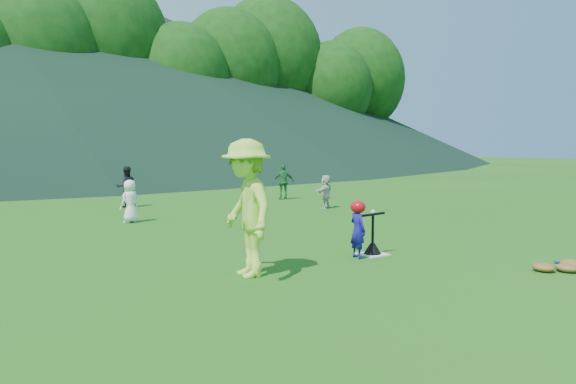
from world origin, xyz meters
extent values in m
plane|color=#1E5A14|center=(0.00, 0.00, 0.00)|extent=(120.00, 120.00, 0.00)
cube|color=silver|center=(0.00, 0.00, 0.01)|extent=(0.45, 0.45, 0.02)
sphere|color=white|center=(0.00, 0.00, 0.74)|extent=(0.08, 0.08, 0.08)
imported|color=navy|center=(-0.38, -0.05, 0.47)|extent=(0.25, 0.36, 0.93)
imported|color=#B0E643|center=(-2.54, -0.08, 0.98)|extent=(0.94, 1.38, 1.97)
imported|color=white|center=(-2.01, 6.21, 0.52)|extent=(0.58, 0.47, 1.03)
imported|color=black|center=(-0.97, 9.45, 0.61)|extent=(0.65, 0.53, 1.22)
imported|color=#23743A|center=(4.15, 8.64, 0.60)|extent=(0.76, 0.53, 1.20)
imported|color=silver|center=(3.65, 5.76, 0.49)|extent=(0.95, 0.67, 0.99)
cone|color=black|center=(0.00, 0.00, 0.11)|extent=(0.30, 0.30, 0.18)
cylinder|color=black|center=(0.00, 0.00, 0.45)|extent=(0.04, 0.04, 0.50)
ellipsoid|color=#B50C13|center=(-0.38, -0.05, 0.85)|extent=(0.24, 0.26, 0.22)
cylinder|color=black|center=(-0.08, -0.03, 0.70)|extent=(0.62, 0.07, 0.07)
ellipsoid|color=olive|center=(1.45, -2.60, 0.06)|extent=(0.28, 0.34, 0.13)
ellipsoid|color=olive|center=(1.80, -2.48, 0.06)|extent=(0.28, 0.34, 0.13)
ellipsoid|color=olive|center=(1.20, -2.38, 0.06)|extent=(0.28, 0.34, 0.13)
cylinder|color=#263FA5|center=(2.15, -2.35, 0.03)|extent=(0.62, 0.37, 0.05)
cube|color=gray|center=(0.00, 28.00, 0.60)|extent=(70.00, 0.03, 1.20)
cube|color=yellow|center=(0.00, 28.00, 1.24)|extent=(70.00, 0.08, 0.08)
cylinder|color=gray|center=(0.00, 28.00, 0.60)|extent=(0.07, 0.07, 1.30)
cylinder|color=gray|center=(35.00, 28.00, 0.60)|extent=(0.07, 0.07, 1.30)
cylinder|color=#382314|center=(1.60, 33.50, 1.91)|extent=(0.56, 0.56, 3.81)
ellipsoid|color=#164711|center=(1.60, 33.50, 7.96)|extent=(8.28, 8.28, 9.53)
cylinder|color=#382314|center=(6.40, 35.00, 2.20)|extent=(0.56, 0.56, 4.41)
ellipsoid|color=#164711|center=(6.40, 35.00, 9.20)|extent=(9.58, 9.58, 11.01)
cylinder|color=#382314|center=(11.20, 32.00, 1.63)|extent=(0.56, 0.56, 3.25)
ellipsoid|color=#164711|center=(11.20, 32.00, 6.79)|extent=(7.07, 7.07, 8.13)
cylinder|color=#382314|center=(16.00, 33.50, 1.92)|extent=(0.56, 0.56, 3.85)
ellipsoid|color=#164711|center=(16.00, 33.50, 8.03)|extent=(8.36, 8.36, 9.61)
cylinder|color=#382314|center=(20.80, 35.00, 2.22)|extent=(0.56, 0.56, 4.44)
ellipsoid|color=#164711|center=(20.80, 35.00, 9.27)|extent=(9.65, 9.65, 11.10)
cylinder|color=#382314|center=(25.60, 32.00, 1.64)|extent=(0.56, 0.56, 3.29)
ellipsoid|color=#164711|center=(25.60, 32.00, 6.86)|extent=(7.14, 7.14, 8.22)
cylinder|color=#382314|center=(30.40, 33.50, 1.94)|extent=(0.56, 0.56, 3.88)
ellipsoid|color=#164711|center=(30.40, 33.50, 8.10)|extent=(8.44, 8.44, 9.70)
camera|label=1|loc=(-6.63, -6.88, 1.91)|focal=35.00mm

